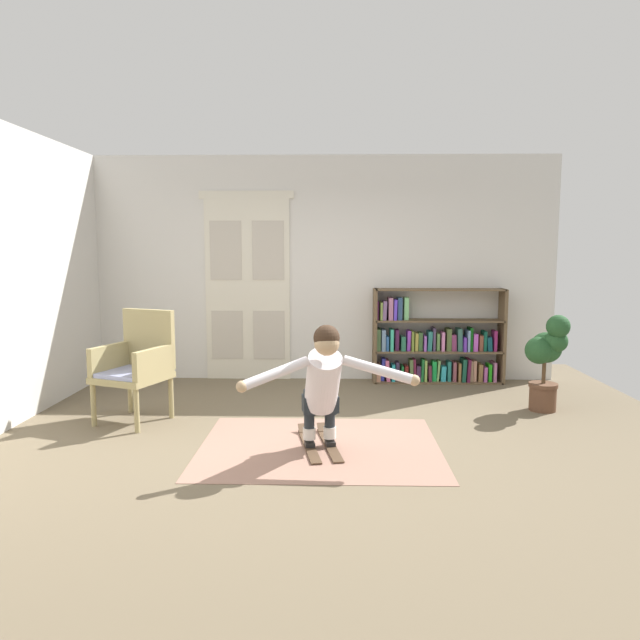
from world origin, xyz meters
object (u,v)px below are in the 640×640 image
at_px(wicker_chair, 137,363).
at_px(skis_pair, 319,443).
at_px(potted_plant, 546,355).
at_px(person_skier, 323,379).
at_px(bookshelf, 432,344).

bearing_deg(wicker_chair, skis_pair, -21.66).
distance_m(potted_plant, person_skier, 2.74).
bearing_deg(bookshelf, skis_pair, -119.36).
height_order(bookshelf, potted_plant, bookshelf).
relative_size(potted_plant, skis_pair, 1.11).
distance_m(bookshelf, potted_plant, 1.62).
bearing_deg(person_skier, potted_plant, 31.39).
bearing_deg(skis_pair, potted_plant, 26.66).
relative_size(wicker_chair, potted_plant, 1.07).
bearing_deg(wicker_chair, bookshelf, 28.53).
distance_m(skis_pair, person_skier, 0.66).
height_order(wicker_chair, skis_pair, wicker_chair).
xyz_separation_m(potted_plant, person_skier, (-2.34, -1.43, 0.05)).
distance_m(potted_plant, skis_pair, 2.72).
bearing_deg(bookshelf, wicker_chair, -151.47).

